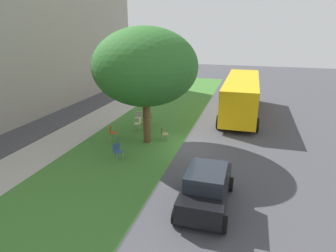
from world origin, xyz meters
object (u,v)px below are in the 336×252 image
chair_1 (150,118)px  parked_car (206,187)px  chair_0 (138,123)px  street_tree (145,67)px  chair_3 (112,132)px  chair_2 (164,133)px  school_bus (241,93)px  chair_5 (117,150)px  chair_4 (138,117)px

chair_1 → parked_car: bearing=-148.4°
chair_0 → street_tree: bearing=-145.4°
chair_1 → chair_3: (-3.42, 1.26, 0.00)m
chair_2 → school_bus: school_bus is taller
chair_5 → school_bus: school_bus is taller
school_bus → chair_5: bearing=150.6°
chair_5 → chair_1: bearing=2.6°
chair_1 → parked_car: (-8.87, -5.46, 0.32)m
chair_2 → chair_4: size_ratio=1.00×
chair_5 → chair_2: bearing=-27.1°
chair_1 → chair_2: same height
street_tree → chair_3: bearing=96.5°
chair_2 → school_bus: (7.23, -4.25, 1.24)m
chair_2 → parked_car: bearing=-149.9°
chair_3 → chair_1: bearing=-20.2°
chair_4 → school_bus: (4.46, -7.01, 1.24)m
chair_1 → street_tree: bearing=-163.2°
street_tree → school_bus: size_ratio=0.65×
chair_3 → school_bus: bearing=-43.0°
chair_4 → school_bus: bearing=-57.5°
street_tree → parked_car: street_tree is taller
school_bus → street_tree: bearing=146.0°
chair_5 → school_bus: (10.39, -5.87, 1.24)m
street_tree → chair_3: (-0.25, 2.22, -4.04)m
chair_3 → parked_car: bearing=-129.0°
chair_2 → chair_5: (-3.17, 1.62, 0.00)m
chair_3 → school_bus: school_bus is taller
chair_1 → chair_4: same height
street_tree → parked_car: (-5.70, -4.50, -3.72)m
street_tree → chair_1: size_ratio=7.70×
chair_0 → chair_3: (-2.16, 0.90, 0.00)m
street_tree → chair_4: 5.48m
school_bus → chair_2: bearing=149.6°
chair_0 → chair_4: (1.32, 0.52, 0.00)m
chair_3 → parked_car: parked_car is taller
chair_0 → chair_4: 1.42m
chair_0 → chair_5: same height
street_tree → chair_0: 4.66m
street_tree → school_bus: street_tree is taller
chair_3 → chair_4: (3.48, -0.38, 0.00)m
chair_3 → chair_4: same height
chair_1 → chair_3: 3.65m
chair_3 → school_bus: size_ratio=0.08×
chair_5 → parked_car: (-2.99, -5.19, 0.32)m
school_bus → chair_1: bearing=126.4°
chair_2 → chair_4: (2.77, 2.77, 0.00)m
chair_4 → school_bus: size_ratio=0.08×
chair_3 → chair_4: 3.50m
chair_3 → chair_4: bearing=-6.3°
street_tree → chair_1: 5.22m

